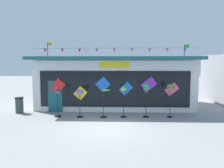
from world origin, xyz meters
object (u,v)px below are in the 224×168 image
Objects in this scene: trash_bin at (19,105)px; wind_spinner_far_right at (170,90)px; wind_spinner_far_left at (57,99)px; kite_shop_building at (115,81)px; wind_spinner_center_left at (106,100)px; wind_spinner_left at (80,95)px; wind_spinner_right at (146,90)px; wind_spinner_center_right at (123,94)px.

wind_spinner_far_right is at bearing -4.87° from trash_bin.
wind_spinner_far_right is (6.49, 0.11, 0.53)m from wind_spinner_far_left.
kite_shop_building is 3.90m from wind_spinner_center_left.
wind_spinner_right is at bearing 2.54° from wind_spinner_left.
kite_shop_building is 4.31m from wind_spinner_left.
kite_shop_building is 6.50× the size of wind_spinner_center_left.
wind_spinner_far_left is 2.87m from trash_bin.
trash_bin is (-5.47, 0.95, -0.52)m from wind_spinner_center_left.
wind_spinner_center_left is 0.87× the size of wind_spinner_far_right.
wind_spinner_far_right is at bearing -48.24° from kite_shop_building.
wind_spinner_far_right is at bearing 1.87° from wind_spinner_center_right.
wind_spinner_center_right is (1.01, 0.09, 0.34)m from wind_spinner_center_left.
wind_spinner_left is 4.17m from trash_bin.
kite_shop_building reaches higher than wind_spinner_far_left.
wind_spinner_far_right reaches higher than wind_spinner_left.
wind_spinner_far_right reaches higher than trash_bin.
wind_spinner_center_left is (2.80, -0.06, -0.06)m from wind_spinner_far_left.
wind_spinner_center_right is at bearing 2.41° from wind_spinner_left.
wind_spinner_center_left is (1.49, 0.02, -0.27)m from wind_spinner_left.
wind_spinner_right reaches higher than wind_spinner_far_right.
wind_spinner_far_right is (1.37, 0.02, 0.03)m from wind_spinner_right.
wind_spinner_far_right is 1.94× the size of trash_bin.
trash_bin is (-6.48, 0.87, -0.85)m from wind_spinner_center_right.
wind_spinner_left is (-1.94, -3.81, -0.49)m from kite_shop_building.
wind_spinner_center_right is 0.93× the size of wind_spinner_right.
wind_spinner_far_right is (3.69, 0.18, 0.59)m from wind_spinner_center_left.
wind_spinner_left is at bearing -3.41° from wind_spinner_far_left.
wind_spinner_far_left reaches higher than trash_bin.
wind_spinner_left is (1.32, -0.08, 0.21)m from wind_spinner_far_left.
wind_spinner_left is at bearing -177.46° from wind_spinner_right.
wind_spinner_far_right is (5.17, 0.19, 0.32)m from wind_spinner_left.
wind_spinner_far_right reaches higher than wind_spinner_center_right.
wind_spinner_right reaches higher than trash_bin.
kite_shop_building reaches higher than wind_spinner_far_right.
kite_shop_building is 3.77m from wind_spinner_center_right.
wind_spinner_far_left is (-3.26, -3.73, -0.70)m from kite_shop_building.
wind_spinner_right is at bearing 1.01° from wind_spinner_far_left.
trash_bin is (-9.15, 0.78, -1.11)m from wind_spinner_far_right.
wind_spinner_center_right is at bearing 0.40° from wind_spinner_far_left.
wind_spinner_center_right is 2.69m from wind_spinner_far_right.
wind_spinner_far_right is at bearing 2.72° from wind_spinner_center_left.
wind_spinner_left is 0.86× the size of wind_spinner_right.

